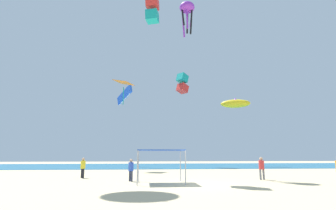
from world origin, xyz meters
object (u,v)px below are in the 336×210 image
(kite_diamond_orange, at_px, (124,84))
(kite_inflatable_yellow, at_px, (235,104))
(kite_octopus_purple, at_px, (187,9))
(kite_box_red, at_px, (152,10))
(kite_box_teal, at_px, (182,83))
(person_rightmost, at_px, (131,168))
(person_central, at_px, (83,166))
(canopy_tent, at_px, (161,151))
(kite_parafoil_blue, at_px, (124,95))
(person_leftmost, at_px, (262,166))

(kite_diamond_orange, height_order, kite_inflatable_yellow, kite_diamond_orange)
(kite_octopus_purple, bearing_deg, kite_box_red, -164.10)
(kite_box_red, bearing_deg, kite_box_teal, -1.17)
(kite_inflatable_yellow, relative_size, kite_box_teal, 1.55)
(person_rightmost, relative_size, kite_inflatable_yellow, 0.31)
(kite_box_red, bearing_deg, person_rightmost, 166.53)
(person_central, distance_m, kite_diamond_orange, 15.92)
(canopy_tent, height_order, kite_parafoil_blue, kite_parafoil_blue)
(person_rightmost, relative_size, kite_octopus_purple, 0.42)
(person_leftmost, xyz_separation_m, kite_box_red, (-8.94, 2.50, 14.81))
(person_rightmost, xyz_separation_m, kite_box_teal, (7.38, 23.46, 13.18))
(person_rightmost, bearing_deg, person_leftmost, 59.84)
(person_central, xyz_separation_m, kite_parafoil_blue, (1.64, 21.32, 11.06))
(canopy_tent, bearing_deg, person_rightmost, 146.99)
(person_central, xyz_separation_m, kite_inflatable_yellow, (21.29, 21.21, 9.87))
(person_rightmost, distance_m, kite_box_red, 15.25)
(person_leftmost, relative_size, kite_diamond_orange, 0.53)
(person_leftmost, bearing_deg, kite_octopus_purple, 118.01)
(kite_inflatable_yellow, xyz_separation_m, kite_box_teal, (-9.63, -0.87, 3.27))
(person_leftmost, relative_size, kite_parafoil_blue, 0.40)
(person_leftmost, height_order, kite_octopus_purple, kite_octopus_purple)
(person_rightmost, bearing_deg, kite_inflatable_yellow, 112.74)
(person_leftmost, bearing_deg, kite_diamond_orange, 114.93)
(kite_box_red, bearing_deg, kite_diamond_orange, 31.26)
(person_central, bearing_deg, kite_parafoil_blue, 139.23)
(person_rightmost, height_order, kite_diamond_orange, kite_diamond_orange)
(canopy_tent, height_order, kite_box_teal, kite_box_teal)
(person_central, height_order, person_rightmost, person_central)
(person_central, bearing_deg, kite_octopus_purple, 68.12)
(kite_box_red, bearing_deg, person_leftmost, -90.94)
(canopy_tent, height_order, kite_inflatable_yellow, kite_inflatable_yellow)
(kite_box_red, height_order, kite_box_teal, kite_box_red)
(person_central, height_order, kite_inflatable_yellow, kite_inflatable_yellow)
(person_leftmost, relative_size, kite_octopus_purple, 0.46)
(kite_diamond_orange, height_order, kite_octopus_purple, kite_octopus_purple)
(person_central, height_order, kite_diamond_orange, kite_diamond_orange)
(kite_box_red, height_order, kite_octopus_purple, kite_octopus_purple)
(kite_diamond_orange, xyz_separation_m, kite_inflatable_yellow, (19.02, 9.48, -0.67))
(kite_parafoil_blue, bearing_deg, kite_box_teal, -127.57)
(kite_parafoil_blue, distance_m, kite_box_teal, 10.28)
(kite_diamond_orange, xyz_separation_m, kite_box_teal, (9.40, 8.61, 2.61))
(kite_inflatable_yellow, bearing_deg, kite_box_teal, 21.08)
(person_leftmost, distance_m, kite_box_teal, 26.71)
(canopy_tent, xyz_separation_m, person_leftmost, (8.31, 1.81, -1.17))
(canopy_tent, distance_m, kite_box_red, 14.33)
(kite_parafoil_blue, xyz_separation_m, kite_octopus_purple, (8.07, -18.82, 5.68))
(canopy_tent, bearing_deg, kite_diamond_orange, 104.46)
(kite_inflatable_yellow, bearing_deg, kite_octopus_purple, 74.13)
(kite_parafoil_blue, height_order, kite_inflatable_yellow, kite_parafoil_blue)
(person_rightmost, height_order, kite_box_red, kite_box_red)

